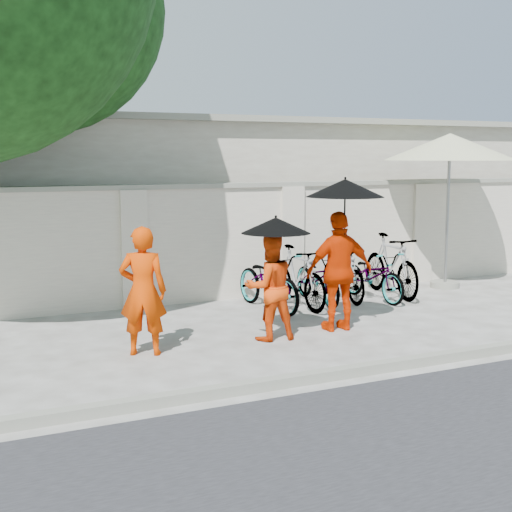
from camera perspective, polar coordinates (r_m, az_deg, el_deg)
name	(u,v)px	position (r m, az deg, el deg)	size (l,w,h in m)	color
ground	(269,344)	(9.83, 1.02, -7.06)	(80.00, 80.00, 0.00)	#B2B1AE
kerb	(334,374)	(8.39, 6.28, -9.36)	(40.00, 0.16, 0.12)	gray
compound_wall	(239,243)	(12.91, -1.34, 1.09)	(20.00, 0.30, 2.00)	beige
building_behind	(212,197)	(16.73, -3.57, 4.72)	(14.00, 6.00, 3.20)	beige
monk_left	(143,291)	(9.27, -9.04, -2.78)	(0.61, 0.40, 1.68)	#CF3400
monk_center	(270,287)	(9.92, 1.11, -2.50)	(0.73, 0.57, 1.50)	#DD3B08
parasol_center	(276,225)	(9.75, 1.60, 2.47)	(0.96, 0.96, 0.88)	black
monk_right	(340,271)	(10.51, 6.70, -1.22)	(1.03, 0.43, 1.76)	red
parasol_right	(345,188)	(10.33, 7.14, 5.42)	(1.13, 1.13, 1.23)	black
patio_umbrella	(450,149)	(14.24, 15.25, 8.29)	(2.53, 2.53, 2.98)	gray
bike_0	(269,281)	(11.91, 1.02, -2.01)	(0.64, 1.84, 0.97)	gray
bike_1	(298,277)	(12.07, 3.36, -1.69)	(0.49, 1.75, 1.05)	gray
bike_2	(318,278)	(12.49, 4.98, -1.77)	(0.58, 1.68, 0.88)	gray
bike_3	(343,273)	(12.74, 6.97, -1.37)	(0.46, 1.64, 0.99)	gray
bike_4	(373,275)	(12.87, 9.35, -1.55)	(0.59, 1.69, 0.89)	gray
bike_5	(391,265)	(13.28, 10.76, -0.73)	(0.54, 1.90, 1.14)	gray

